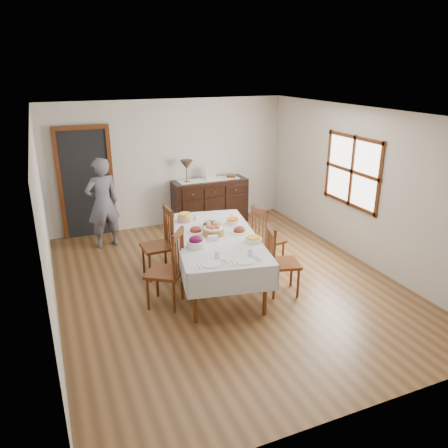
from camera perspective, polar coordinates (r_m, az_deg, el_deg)
name	(u,v)px	position (r m, az deg, el deg)	size (l,w,h in m)	color
ground	(226,283)	(6.92, 0.32, -7.67)	(6.00, 6.00, 0.00)	brown
room_shell	(207,176)	(6.66, -2.24, 6.31)	(5.02, 6.02, 2.65)	white
dining_table	(216,242)	(6.58, -1.04, -2.31)	(1.62, 2.55, 0.81)	silver
chair_left_near	(168,268)	(6.12, -7.28, -5.78)	(0.65, 0.65, 1.13)	#50250F
chair_left_far	(160,242)	(7.03, -8.30, -2.37)	(0.48, 0.48, 1.12)	#50250F
chair_right_near	(280,260)	(6.46, 7.35, -4.65)	(0.55, 0.55, 1.07)	#50250F
chair_right_far	(266,237)	(7.26, 5.48, -1.75)	(0.51, 0.51, 1.06)	#50250F
sideboard	(210,201)	(9.35, -1.86, 2.97)	(1.58, 0.57, 0.95)	black
person	(103,200)	(8.27, -15.59, 3.00)	(0.56, 0.36, 1.80)	#5B5966
bread_basket	(213,230)	(6.56, -1.41, -0.81)	(0.32, 0.32, 0.18)	olive
egg_basket	(212,224)	(6.90, -1.64, -0.06)	(0.27, 0.27, 0.10)	black
ham_platter_a	(196,230)	(6.69, -3.69, -0.83)	(0.28, 0.28, 0.11)	white
ham_platter_b	(239,230)	(6.68, 2.03, -0.84)	(0.29, 0.29, 0.11)	white
beet_bowl	(196,242)	(6.13, -3.69, -2.41)	(0.26, 0.26, 0.17)	white
carrot_bowl	(233,221)	(7.04, 1.15, 0.41)	(0.20, 0.20, 0.09)	white
pineapple_bowl	(185,217)	(7.17, -5.10, 0.85)	(0.25, 0.25, 0.13)	tan
casserole_dish	(253,239)	(6.33, 3.86, -2.02)	(0.26, 0.26, 0.08)	white
butter_dish	(213,238)	(6.37, -1.46, -1.84)	(0.15, 0.11, 0.07)	white
setting_left	(213,261)	(5.68, -1.51, -4.82)	(0.44, 0.31, 0.10)	white
setting_right	(246,258)	(5.77, 2.90, -4.44)	(0.44, 0.31, 0.10)	white
glass_far_a	(196,217)	(7.21, -3.69, 0.92)	(0.07, 0.07, 0.10)	white
glass_far_b	(232,216)	(7.28, 1.09, 1.11)	(0.06, 0.06, 0.09)	white
runner	(209,179)	(9.24, -2.02, 5.83)	(1.30, 0.35, 0.01)	white
table_lamp	(187,165)	(8.97, -4.91, 7.64)	(0.26, 0.26, 0.46)	brown
picture_frame	(210,174)	(9.17, -1.78, 6.59)	(0.22, 0.08, 0.28)	#CAA990
deco_bowl	(231,176)	(9.42, 0.93, 6.27)	(0.20, 0.20, 0.06)	#50250F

